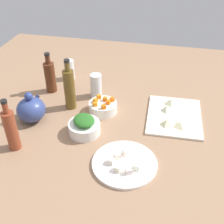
# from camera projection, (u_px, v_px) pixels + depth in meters

# --- Properties ---
(tabletop) EXTENTS (1.90, 1.90, 0.03)m
(tabletop) POSITION_uv_depth(u_px,v_px,m) (112.00, 123.00, 1.32)
(tabletop) COLOR #977255
(tabletop) RESTS_ON ground
(cutting_board) EXTENTS (0.32, 0.26, 0.01)m
(cutting_board) POSITION_uv_depth(u_px,v_px,m) (174.00, 116.00, 1.33)
(cutting_board) COLOR silver
(cutting_board) RESTS_ON tabletop
(plate_tofu) EXTENTS (0.25, 0.25, 0.01)m
(plate_tofu) POSITION_uv_depth(u_px,v_px,m) (125.00, 163.00, 1.08)
(plate_tofu) COLOR white
(plate_tofu) RESTS_ON tabletop
(bowl_greens) EXTENTS (0.14, 0.14, 0.05)m
(bowl_greens) POSITION_uv_depth(u_px,v_px,m) (84.00, 128.00, 1.23)
(bowl_greens) COLOR white
(bowl_greens) RESTS_ON tabletop
(bowl_carrots) EXTENTS (0.13, 0.13, 0.05)m
(bowl_carrots) POSITION_uv_depth(u_px,v_px,m) (103.00, 107.00, 1.35)
(bowl_carrots) COLOR white
(bowl_carrots) RESTS_ON tabletop
(teapot) EXTENTS (0.15, 0.13, 0.15)m
(teapot) POSITION_uv_depth(u_px,v_px,m) (31.00, 109.00, 1.28)
(teapot) COLOR #334581
(teapot) RESTS_ON tabletop
(bottle_0) EXTENTS (0.05, 0.05, 0.23)m
(bottle_0) POSITION_uv_depth(u_px,v_px,m) (11.00, 129.00, 1.11)
(bottle_0) COLOR brown
(bottle_0) RESTS_ON tabletop
(bottle_1) EXTENTS (0.06, 0.06, 0.22)m
(bottle_1) POSITION_uv_depth(u_px,v_px,m) (50.00, 76.00, 1.48)
(bottle_1) COLOR #562A16
(bottle_1) RESTS_ON tabletop
(bottle_2) EXTENTS (0.05, 0.05, 0.25)m
(bottle_2) POSITION_uv_depth(u_px,v_px,m) (69.00, 88.00, 1.34)
(bottle_2) COLOR brown
(bottle_2) RESTS_ON tabletop
(drinking_glass_0) EXTENTS (0.06, 0.06, 0.12)m
(drinking_glass_0) POSITION_uv_depth(u_px,v_px,m) (96.00, 86.00, 1.45)
(drinking_glass_0) COLOR white
(drinking_glass_0) RESTS_ON tabletop
(drinking_glass_1) EXTENTS (0.06, 0.06, 0.11)m
(drinking_glass_1) POSITION_uv_depth(u_px,v_px,m) (69.00, 70.00, 1.60)
(drinking_glass_1) COLOR white
(drinking_glass_1) RESTS_ON tabletop
(carrot_cube_0) EXTENTS (0.03, 0.03, 0.02)m
(carrot_cube_0) POSITION_uv_depth(u_px,v_px,m) (112.00, 99.00, 1.35)
(carrot_cube_0) COLOR orange
(carrot_cube_0) RESTS_ON bowl_carrots
(carrot_cube_1) EXTENTS (0.02, 0.02, 0.02)m
(carrot_cube_1) POSITION_uv_depth(u_px,v_px,m) (108.00, 102.00, 1.33)
(carrot_cube_1) COLOR orange
(carrot_cube_1) RESTS_ON bowl_carrots
(carrot_cube_2) EXTENTS (0.03, 0.03, 0.02)m
(carrot_cube_2) POSITION_uv_depth(u_px,v_px,m) (99.00, 97.00, 1.37)
(carrot_cube_2) COLOR orange
(carrot_cube_2) RESTS_ON bowl_carrots
(carrot_cube_3) EXTENTS (0.03, 0.03, 0.02)m
(carrot_cube_3) POSITION_uv_depth(u_px,v_px,m) (95.00, 104.00, 1.31)
(carrot_cube_3) COLOR orange
(carrot_cube_3) RESTS_ON bowl_carrots
(carrot_cube_4) EXTENTS (0.02, 0.02, 0.02)m
(carrot_cube_4) POSITION_uv_depth(u_px,v_px,m) (104.00, 107.00, 1.30)
(carrot_cube_4) COLOR orange
(carrot_cube_4) RESTS_ON bowl_carrots
(carrot_cube_5) EXTENTS (0.02, 0.02, 0.02)m
(carrot_cube_5) POSITION_uv_depth(u_px,v_px,m) (105.00, 99.00, 1.35)
(carrot_cube_5) COLOR orange
(carrot_cube_5) RESTS_ON bowl_carrots
(carrot_cube_6) EXTENTS (0.02, 0.02, 0.02)m
(carrot_cube_6) POSITION_uv_depth(u_px,v_px,m) (95.00, 101.00, 1.34)
(carrot_cube_6) COLOR orange
(carrot_cube_6) RESTS_ON bowl_carrots
(chopped_greens_mound) EXTENTS (0.14, 0.13, 0.03)m
(chopped_greens_mound) POSITION_uv_depth(u_px,v_px,m) (84.00, 120.00, 1.20)
(chopped_greens_mound) COLOR #296822
(chopped_greens_mound) RESTS_ON bowl_greens
(tofu_cube_0) EXTENTS (0.03, 0.03, 0.02)m
(tofu_cube_0) POSITION_uv_depth(u_px,v_px,m) (128.00, 171.00, 1.03)
(tofu_cube_0) COLOR white
(tofu_cube_0) RESTS_ON plate_tofu
(tofu_cube_1) EXTENTS (0.03, 0.03, 0.02)m
(tofu_cube_1) POSITION_uv_depth(u_px,v_px,m) (117.00, 156.00, 1.09)
(tofu_cube_1) COLOR white
(tofu_cube_1) RESTS_ON plate_tofu
(tofu_cube_2) EXTENTS (0.03, 0.03, 0.02)m
(tofu_cube_2) POSITION_uv_depth(u_px,v_px,m) (126.00, 152.00, 1.11)
(tofu_cube_2) COLOR white
(tofu_cube_2) RESTS_ON plate_tofu
(tofu_cube_3) EXTENTS (0.03, 0.03, 0.02)m
(tofu_cube_3) POSITION_uv_depth(u_px,v_px,m) (137.00, 167.00, 1.05)
(tofu_cube_3) COLOR white
(tofu_cube_3) RESTS_ON plate_tofu
(tofu_cube_4) EXTENTS (0.03, 0.03, 0.02)m
(tofu_cube_4) POSITION_uv_depth(u_px,v_px,m) (118.00, 168.00, 1.04)
(tofu_cube_4) COLOR #F6EBCC
(tofu_cube_4) RESTS_ON plate_tofu
(tofu_cube_5) EXTENTS (0.03, 0.03, 0.02)m
(tofu_cube_5) POSITION_uv_depth(u_px,v_px,m) (111.00, 161.00, 1.07)
(tofu_cube_5) COLOR white
(tofu_cube_5) RESTS_ON plate_tofu
(dumpling_0) EXTENTS (0.06, 0.06, 0.03)m
(dumpling_0) POSITION_uv_depth(u_px,v_px,m) (171.00, 102.00, 1.40)
(dumpling_0) COLOR beige
(dumpling_0) RESTS_ON cutting_board
(dumpling_1) EXTENTS (0.04, 0.04, 0.03)m
(dumpling_1) POSITION_uv_depth(u_px,v_px,m) (166.00, 108.00, 1.35)
(dumpling_1) COLOR beige
(dumpling_1) RESTS_ON cutting_board
(dumpling_2) EXTENTS (0.05, 0.05, 0.03)m
(dumpling_2) POSITION_uv_depth(u_px,v_px,m) (166.00, 122.00, 1.26)
(dumpling_2) COLOR beige
(dumpling_2) RESTS_ON cutting_board
(dumpling_3) EXTENTS (0.07, 0.07, 0.02)m
(dumpling_3) POSITION_uv_depth(u_px,v_px,m) (180.00, 124.00, 1.25)
(dumpling_3) COLOR beige
(dumpling_3) RESTS_ON cutting_board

